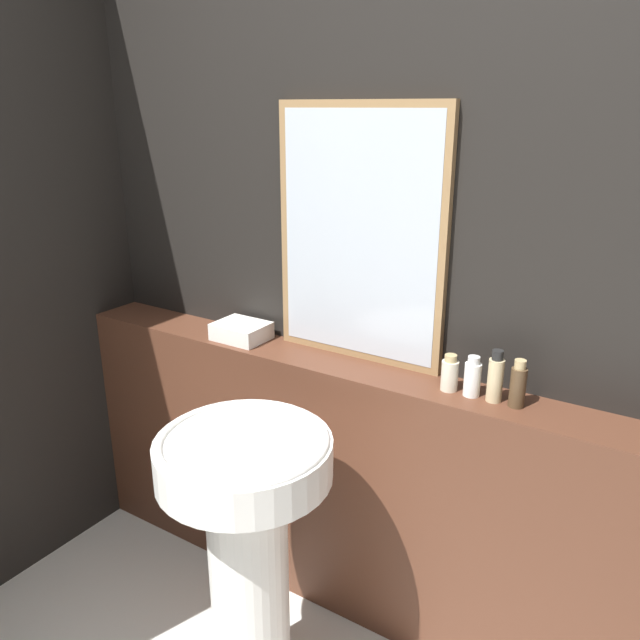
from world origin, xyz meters
name	(u,v)px	position (x,y,z in m)	size (l,w,h in m)	color
wall_back	(367,276)	(0.00, 1.56, 1.25)	(8.00, 0.06, 2.50)	black
vanity_counter	(344,487)	(0.00, 1.43, 0.48)	(2.33, 0.21, 0.97)	#512D1E
pedestal_sink	(247,532)	(-0.04, 0.92, 0.60)	(0.51, 0.51, 0.92)	white
mirror	(359,236)	(-0.01, 1.51, 1.39)	(0.62, 0.03, 0.85)	#937047
towel_stack	(241,331)	(-0.46, 1.43, 1.00)	(0.19, 0.16, 0.06)	silver
shampoo_bottle	(450,374)	(0.37, 1.43, 1.02)	(0.05, 0.05, 0.12)	beige
conditioner_bottle	(472,378)	(0.44, 1.43, 1.03)	(0.05, 0.05, 0.13)	white
lotion_bottle	(495,378)	(0.51, 1.43, 1.04)	(0.05, 0.05, 0.16)	#C6B284
body_wash_bottle	(518,385)	(0.57, 1.43, 1.03)	(0.05, 0.05, 0.15)	#4C3823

